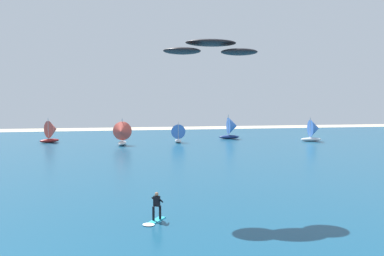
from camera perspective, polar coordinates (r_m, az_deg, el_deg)
ocean at (r=57.26m, az=-6.17°, el=-3.32°), size 160.00×90.00×0.10m
kitesurfer at (r=22.40m, az=-5.57°, el=-12.36°), size 1.61×1.91×1.67m
kite at (r=25.71m, az=2.86°, el=11.95°), size 6.52×2.62×0.96m
sailboat_near_shore at (r=73.36m, az=17.89°, el=-0.32°), size 3.95×3.41×4.50m
sailboat_outermost at (r=63.58m, az=-10.55°, el=-0.79°), size 3.40×3.92×4.44m
sailboat_far_right at (r=68.09m, az=-2.16°, el=-0.77°), size 2.60×3.08×3.65m
sailboat_far_left at (r=72.40m, az=-20.34°, el=-0.46°), size 3.94×3.73×4.38m
sailboat_leading at (r=75.46m, az=6.05°, el=0.04°), size 4.14×3.53×4.81m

